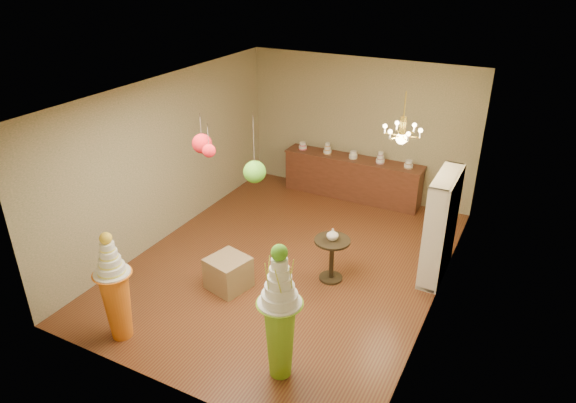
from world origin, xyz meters
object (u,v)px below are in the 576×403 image
at_px(pedestal_orange, 116,296).
at_px(sideboard, 352,177).
at_px(pedestal_green, 280,323).
at_px(round_table, 332,254).

distance_m(pedestal_orange, sideboard, 5.90).
height_order(pedestal_green, round_table, pedestal_green).
bearing_deg(pedestal_orange, pedestal_green, 9.54).
bearing_deg(sideboard, pedestal_green, -78.46).
relative_size(pedestal_green, pedestal_orange, 1.15).
xyz_separation_m(pedestal_green, pedestal_orange, (-2.33, -0.39, -0.13)).
height_order(pedestal_orange, round_table, pedestal_orange).
bearing_deg(round_table, pedestal_orange, -128.20).
bearing_deg(pedestal_orange, round_table, 51.80).
xyz_separation_m(pedestal_green, sideboard, (-1.10, 5.38, -0.32)).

